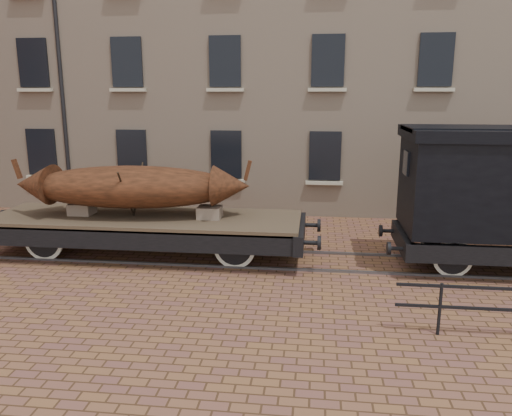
# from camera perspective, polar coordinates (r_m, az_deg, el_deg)

# --- Properties ---
(ground) EXTENTS (90.00, 90.00, 0.00)m
(ground) POSITION_cam_1_polar(r_m,az_deg,el_deg) (13.33, 3.59, -6.04)
(ground) COLOR brown
(warehouse_cream) EXTENTS (40.00, 10.19, 14.00)m
(warehouse_cream) POSITION_cam_1_polar(r_m,az_deg,el_deg) (22.85, 13.40, 19.37)
(warehouse_cream) COLOR beige
(warehouse_cream) RESTS_ON ground
(rail_track) EXTENTS (30.00, 1.52, 0.06)m
(rail_track) POSITION_cam_1_polar(r_m,az_deg,el_deg) (13.32, 3.59, -5.92)
(rail_track) COLOR #59595E
(rail_track) RESTS_ON ground
(flatcar_wagon) EXTENTS (9.42, 2.55, 1.42)m
(flatcar_wagon) POSITION_cam_1_polar(r_m,az_deg,el_deg) (13.81, -12.51, -1.81)
(flatcar_wagon) COLOR #44362A
(flatcar_wagon) RESTS_ON ground
(iron_boat) EXTENTS (6.40, 2.15, 1.54)m
(iron_boat) POSITION_cam_1_polar(r_m,az_deg,el_deg) (13.70, -13.98, 2.39)
(iron_boat) COLOR #5E2E18
(iron_boat) RESTS_ON flatcar_wagon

